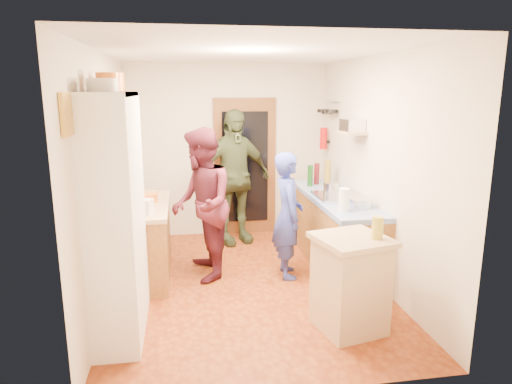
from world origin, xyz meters
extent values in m
cube|color=brown|center=(0.00, 0.00, -0.01)|extent=(3.00, 4.00, 0.02)
cube|color=silver|center=(0.00, 0.00, 2.61)|extent=(3.00, 4.00, 0.02)
cube|color=beige|center=(0.00, 2.01, 1.30)|extent=(3.00, 0.02, 2.60)
cube|color=beige|center=(0.00, -2.01, 1.30)|extent=(3.00, 0.02, 2.60)
cube|color=beige|center=(-1.51, 0.00, 1.30)|extent=(0.02, 4.00, 2.60)
cube|color=beige|center=(1.51, 0.00, 1.30)|extent=(0.02, 4.00, 2.60)
cube|color=brown|center=(0.25, 1.97, 1.05)|extent=(0.95, 0.06, 2.10)
cube|color=black|center=(0.25, 1.94, 1.05)|extent=(0.70, 0.02, 1.70)
cube|color=white|center=(-1.30, -0.80, 1.10)|extent=(0.40, 1.20, 2.20)
cube|color=white|center=(-1.30, -0.80, 2.18)|extent=(0.40, 1.14, 0.04)
cylinder|color=white|center=(-1.30, -1.07, 2.25)|extent=(0.25, 0.25, 0.10)
cylinder|color=orange|center=(-1.30, -0.78, 2.28)|extent=(0.20, 0.20, 0.16)
cylinder|color=orange|center=(-1.30, -0.42, 2.28)|extent=(0.19, 0.19, 0.17)
cube|color=olive|center=(-1.20, 0.45, 0.42)|extent=(0.60, 1.40, 0.85)
cube|color=tan|center=(-1.20, 0.45, 0.88)|extent=(0.64, 1.44, 0.05)
cube|color=white|center=(-1.15, -0.01, 0.98)|extent=(0.25, 0.20, 0.16)
cylinder|color=white|center=(-1.25, 0.25, 0.98)|extent=(0.14, 0.14, 0.16)
cylinder|color=orange|center=(-1.12, 0.54, 0.95)|extent=(0.23, 0.23, 0.10)
cube|color=tan|center=(-1.18, 1.01, 0.91)|extent=(0.34, 0.27, 0.02)
cube|color=olive|center=(1.20, 0.50, 0.42)|extent=(0.60, 2.20, 0.84)
cube|color=#173EA4|center=(1.20, 0.50, 0.87)|extent=(0.62, 2.22, 0.06)
cube|color=silver|center=(1.20, 0.36, 0.92)|extent=(0.55, 0.58, 0.04)
cylinder|color=silver|center=(1.15, 0.51, 1.00)|extent=(0.19, 0.19, 0.13)
cylinder|color=#143F14|center=(1.05, 1.13, 1.05)|extent=(0.08, 0.08, 0.30)
cylinder|color=#591419|center=(1.18, 1.24, 1.05)|extent=(0.08, 0.08, 0.30)
cylinder|color=olive|center=(1.31, 1.15, 1.08)|extent=(0.10, 0.10, 0.35)
cylinder|color=white|center=(1.05, -0.24, 1.03)|extent=(0.14, 0.14, 0.26)
cylinder|color=silver|center=(1.30, -0.11, 0.95)|extent=(0.33, 0.33, 0.10)
cube|color=tan|center=(0.80, -1.16, 0.43)|extent=(0.66, 0.66, 0.86)
cube|color=tan|center=(0.80, -1.16, 0.89)|extent=(0.75, 0.75, 0.05)
cube|color=white|center=(0.74, -1.12, 0.90)|extent=(0.41, 0.35, 0.02)
cylinder|color=#AD9E2D|center=(1.00, -1.23, 1.01)|extent=(0.12, 0.12, 0.20)
cylinder|color=silver|center=(1.46, 1.52, 2.05)|extent=(0.02, 0.65, 0.02)
cylinder|color=black|center=(1.40, 1.35, 1.92)|extent=(0.18, 0.18, 0.05)
cylinder|color=black|center=(1.40, 1.55, 1.90)|extent=(0.16, 0.16, 0.05)
cylinder|color=black|center=(1.40, 1.75, 1.91)|extent=(0.17, 0.17, 0.05)
cube|color=tan|center=(1.37, 0.45, 1.70)|extent=(0.26, 0.42, 0.03)
cube|color=silver|center=(1.37, 0.45, 1.79)|extent=(0.24, 0.31, 0.15)
cube|color=black|center=(1.47, 1.70, 1.45)|extent=(0.06, 0.10, 0.04)
cylinder|color=red|center=(1.41, 1.70, 1.50)|extent=(0.11, 0.11, 0.32)
cube|color=gold|center=(-1.48, -1.55, 2.05)|extent=(0.03, 0.25, 0.30)
imported|color=#2F3C9E|center=(0.55, 0.16, 0.76)|extent=(0.38, 0.56, 1.51)
imported|color=#4A1724|center=(-0.47, 0.34, 0.90)|extent=(0.73, 0.91, 1.80)
imported|color=#374328|center=(0.03, 1.53, 0.98)|extent=(1.24, 0.81, 1.96)
camera|label=1|loc=(-0.70, -4.91, 2.22)|focal=32.00mm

